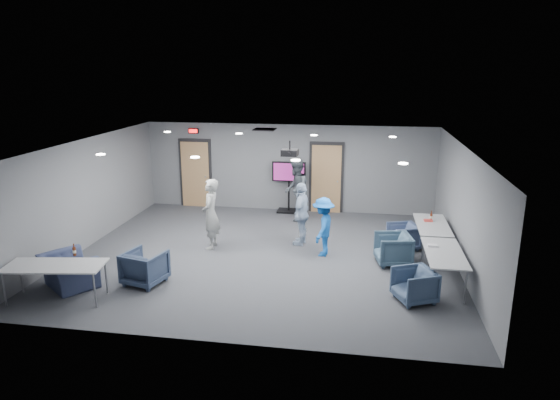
% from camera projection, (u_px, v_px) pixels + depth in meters
% --- Properties ---
extents(floor, '(9.00, 9.00, 0.00)m').
position_uv_depth(floor, '(264.00, 255.00, 12.07)').
color(floor, '#33343A').
rests_on(floor, ground).
extents(ceiling, '(9.00, 9.00, 0.00)m').
position_uv_depth(ceiling, '(263.00, 144.00, 11.37)').
color(ceiling, silver).
rests_on(ceiling, wall_back).
extents(wall_back, '(9.00, 0.02, 2.70)m').
position_uv_depth(wall_back, '(288.00, 168.00, 15.53)').
color(wall_back, slate).
rests_on(wall_back, floor).
extents(wall_front, '(9.00, 0.02, 2.70)m').
position_uv_depth(wall_front, '(214.00, 266.00, 7.91)').
color(wall_front, slate).
rests_on(wall_front, floor).
extents(wall_left, '(0.02, 8.00, 2.70)m').
position_uv_depth(wall_left, '(86.00, 193.00, 12.42)').
color(wall_left, slate).
rests_on(wall_left, floor).
extents(wall_right, '(0.02, 8.00, 2.70)m').
position_uv_depth(wall_right, '(463.00, 210.00, 11.01)').
color(wall_right, slate).
rests_on(wall_right, floor).
extents(door_left, '(1.06, 0.17, 2.24)m').
position_uv_depth(door_left, '(196.00, 174.00, 16.03)').
color(door_left, black).
rests_on(door_left, wall_back).
extents(door_right, '(1.06, 0.17, 2.24)m').
position_uv_depth(door_right, '(326.00, 178.00, 15.37)').
color(door_right, black).
rests_on(door_right, wall_back).
extents(exit_sign, '(0.32, 0.08, 0.16)m').
position_uv_depth(exit_sign, '(193.00, 131.00, 15.65)').
color(exit_sign, black).
rests_on(exit_sign, wall_back).
extents(hvac_diffuser, '(0.60, 0.60, 0.03)m').
position_uv_depth(hvac_diffuser, '(265.00, 129.00, 14.12)').
color(hvac_diffuser, black).
rests_on(hvac_diffuser, ceiling).
extents(downlights, '(6.18, 3.78, 0.02)m').
position_uv_depth(downlights, '(263.00, 145.00, 11.37)').
color(downlights, white).
rests_on(downlights, ceiling).
extents(person_a, '(0.48, 0.68, 1.76)m').
position_uv_depth(person_a, '(211.00, 214.00, 12.32)').
color(person_a, gray).
rests_on(person_a, floor).
extents(person_b, '(0.73, 0.91, 1.82)m').
position_uv_depth(person_b, '(296.00, 190.00, 14.63)').
color(person_b, '#4C545B').
rests_on(person_b, floor).
extents(person_c, '(0.55, 1.00, 1.62)m').
position_uv_depth(person_c, '(301.00, 214.00, 12.62)').
color(person_c, '#9FB4CD').
rests_on(person_c, floor).
extents(person_d, '(0.66, 0.99, 1.43)m').
position_uv_depth(person_d, '(323.00, 227.00, 11.89)').
color(person_d, '#1A57AC').
rests_on(person_d, floor).
extents(chair_right_a, '(0.87, 0.86, 0.63)m').
position_uv_depth(chair_right_a, '(403.00, 236.00, 12.43)').
color(chair_right_a, '#3C4968').
rests_on(chair_right_a, floor).
extents(chair_right_b, '(0.91, 0.89, 0.71)m').
position_uv_depth(chair_right_b, '(393.00, 249.00, 11.44)').
color(chair_right_b, '#384F62').
rests_on(chair_right_b, floor).
extents(chair_right_c, '(0.95, 0.94, 0.65)m').
position_uv_depth(chair_right_c, '(414.00, 285.00, 9.62)').
color(chair_right_c, '#3D4F6A').
rests_on(chair_right_c, floor).
extents(chair_front_a, '(0.93, 0.95, 0.72)m').
position_uv_depth(chair_front_a, '(145.00, 267.00, 10.40)').
color(chair_front_a, '#313E56').
rests_on(chair_front_a, floor).
extents(chair_front_b, '(1.40, 1.37, 0.69)m').
position_uv_depth(chair_front_b, '(69.00, 271.00, 10.26)').
color(chair_front_b, '#373F5F').
rests_on(chair_front_b, floor).
extents(table_right_a, '(0.75, 1.79, 0.73)m').
position_uv_depth(table_right_a, '(432.00, 226.00, 12.04)').
color(table_right_a, '#BBBDC0').
rests_on(table_right_a, floor).
extents(table_right_b, '(0.75, 1.81, 0.73)m').
position_uv_depth(table_right_b, '(444.00, 254.00, 10.23)').
color(table_right_b, '#BBBDC0').
rests_on(table_right_b, floor).
extents(table_front_left, '(1.96, 1.05, 0.73)m').
position_uv_depth(table_front_left, '(55.00, 267.00, 9.58)').
color(table_front_left, '#BBBDC0').
rests_on(table_front_left, floor).
extents(bottle_front, '(0.07, 0.07, 0.25)m').
position_uv_depth(bottle_front, '(74.00, 251.00, 10.02)').
color(bottle_front, '#55220E').
rests_on(bottle_front, table_front_left).
extents(bottle_right, '(0.07, 0.07, 0.26)m').
position_uv_depth(bottle_right, '(431.00, 217.00, 12.29)').
color(bottle_right, '#55220E').
rests_on(bottle_right, table_right_a).
extents(snack_box, '(0.21, 0.15, 0.04)m').
position_uv_depth(snack_box, '(428.00, 220.00, 12.25)').
color(snack_box, '#C73931').
rests_on(snack_box, table_right_a).
extents(wrapper, '(0.20, 0.14, 0.04)m').
position_uv_depth(wrapper, '(433.00, 245.00, 10.54)').
color(wrapper, silver).
rests_on(wrapper, table_right_b).
extents(tv_stand, '(1.04, 0.49, 1.59)m').
position_uv_depth(tv_stand, '(289.00, 184.00, 15.39)').
color(tv_stand, black).
rests_on(tv_stand, floor).
extents(projector, '(0.40, 0.38, 0.37)m').
position_uv_depth(projector, '(290.00, 152.00, 12.03)').
color(projector, black).
rests_on(projector, ceiling).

